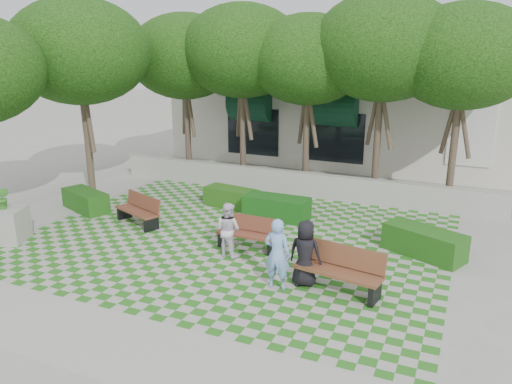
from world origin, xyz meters
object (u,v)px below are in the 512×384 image
at_px(bench_mid, 248,233).
at_px(hedge_midright, 277,208).
at_px(hedge_west, 86,201).
at_px(person_blue, 277,254).
at_px(hedge_east, 424,242).
at_px(bench_east, 339,270).
at_px(planter_back, 7,223).
at_px(person_white, 228,229).
at_px(bench_west, 139,211).
at_px(person_dark, 305,253).
at_px(hedge_midleft, 231,197).

height_order(bench_mid, hedge_midright, bench_mid).
height_order(hedge_west, person_blue, person_blue).
xyz_separation_m(hedge_east, person_blue, (-2.94, -3.38, 0.48)).
xyz_separation_m(bench_east, planter_back, (-9.62, -0.85, 0.03)).
xyz_separation_m(bench_east, person_blue, (-1.37, -0.43, 0.34)).
relative_size(person_blue, person_white, 1.15).
distance_m(bench_west, hedge_east, 8.64).
relative_size(bench_east, hedge_east, 0.99).
bearing_deg(person_blue, person_dark, -144.16).
bearing_deg(hedge_east, bench_west, -172.95).
relative_size(person_blue, person_dark, 1.07).
distance_m(bench_west, planter_back, 3.79).
distance_m(bench_east, hedge_midleft, 6.96).
distance_m(person_blue, person_white, 2.27).
bearing_deg(hedge_west, hedge_midleft, 28.28).
relative_size(hedge_midleft, person_dark, 1.21).
height_order(bench_mid, person_blue, person_blue).
xyz_separation_m(person_blue, person_dark, (0.54, 0.43, -0.06)).
distance_m(hedge_west, planter_back, 3.17).
distance_m(bench_mid, bench_west, 4.02).
bearing_deg(bench_west, bench_east, 6.65).
distance_m(bench_east, planter_back, 9.66).
distance_m(bench_mid, hedge_midleft, 3.84).
height_order(bench_west, hedge_midleft, bench_west).
bearing_deg(bench_west, hedge_west, -167.59).
height_order(bench_west, person_blue, person_blue).
bearing_deg(hedge_west, hedge_midright, 16.13).
height_order(bench_west, hedge_midright, bench_west).
bearing_deg(bench_west, bench_mid, 16.18).
xyz_separation_m(hedge_west, person_blue, (8.20, -2.74, 0.52)).
height_order(bench_west, hedge_west, bench_west).
relative_size(hedge_east, hedge_midright, 1.00).
relative_size(bench_east, person_dark, 1.32).
bearing_deg(person_dark, hedge_east, -129.02).
xyz_separation_m(bench_west, hedge_midright, (3.81, 2.27, -0.08)).
bearing_deg(planter_back, hedge_west, 89.07).
bearing_deg(planter_back, bench_west, 46.30).
relative_size(bench_east, planter_back, 1.30).
bearing_deg(bench_west, hedge_midright, 52.46).
height_order(hedge_midleft, planter_back, planter_back).
distance_m(hedge_east, person_blue, 4.51).
height_order(bench_west, person_dark, person_dark).
xyz_separation_m(bench_mid, hedge_west, (-6.57, 0.81, -0.09)).
relative_size(bench_west, planter_back, 1.15).
xyz_separation_m(bench_mid, bench_west, (-4.00, 0.39, 0.02)).
height_order(hedge_west, person_dark, person_dark).
bearing_deg(hedge_midleft, person_blue, -53.73).
relative_size(hedge_midright, hedge_midleft, 1.11).
bearing_deg(bench_mid, hedge_east, 18.59).
distance_m(hedge_midleft, person_blue, 6.38).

